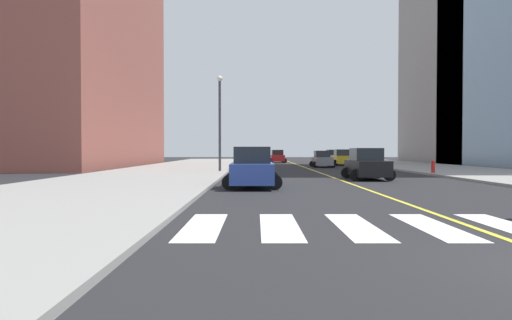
# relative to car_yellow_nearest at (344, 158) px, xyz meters

# --- Properties ---
(sidewalk_kerb_west) EXTENTS (10.00, 120.00, 0.15)m
(sidewalk_kerb_west) POSITION_rel_car_yellow_nearest_xyz_m (-17.30, -27.56, -0.80)
(sidewalk_kerb_west) COLOR gray
(sidewalk_kerb_west) RESTS_ON ground
(crosswalk_paint) EXTENTS (13.50, 4.00, 0.01)m
(crosswalk_paint) POSITION_rel_car_yellow_nearest_xyz_m (-5.10, -43.56, -0.87)
(crosswalk_paint) COLOR silver
(crosswalk_paint) RESTS_ON ground
(lane_divider_paint) EXTENTS (0.16, 80.00, 0.01)m
(lane_divider_paint) POSITION_rel_car_yellow_nearest_xyz_m (-5.10, -7.56, -0.87)
(lane_divider_paint) COLOR yellow
(lane_divider_paint) RESTS_ON ground
(parking_garage_concrete) EXTENTS (18.00, 24.00, 27.31)m
(parking_garage_concrete) POSITION_rel_car_yellow_nearest_xyz_m (22.41, 10.35, 12.78)
(parking_garage_concrete) COLOR gray
(parking_garage_concrete) RESTS_ON ground
(low_rise_brick_west) EXTENTS (16.00, 32.00, 24.64)m
(low_rise_brick_west) POSITION_rel_car_yellow_nearest_xyz_m (-31.62, -2.80, 11.44)
(low_rise_brick_west) COLOR #914C41
(low_rise_brick_west) RESTS_ON ground
(car_yellow_nearest) EXTENTS (2.64, 4.21, 1.88)m
(car_yellow_nearest) POSITION_rel_car_yellow_nearest_xyz_m (0.00, 0.00, 0.00)
(car_yellow_nearest) COLOR gold
(car_yellow_nearest) RESTS_ON ground
(car_white_second) EXTENTS (2.66, 4.19, 1.85)m
(car_white_second) POSITION_rel_car_yellow_nearest_xyz_m (0.15, 6.97, -0.01)
(car_white_second) COLOR silver
(car_white_second) RESTS_ON ground
(car_black_third) EXTENTS (2.69, 4.30, 1.92)m
(car_black_third) POSITION_rel_car_yellow_nearest_xyz_m (-3.36, -26.14, 0.02)
(car_black_third) COLOR black
(car_black_third) RESTS_ON ground
(car_red_fourth) EXTENTS (2.64, 4.14, 1.82)m
(car_red_fourth) POSITION_rel_car_yellow_nearest_xyz_m (-7.18, 10.72, -0.03)
(car_red_fourth) COLOR red
(car_red_fourth) RESTS_ON ground
(car_gray_fifth) EXTENTS (2.43, 3.89, 1.74)m
(car_gray_fifth) POSITION_rel_car_yellow_nearest_xyz_m (-3.22, -6.04, -0.07)
(car_gray_fifth) COLOR slate
(car_gray_fifth) RESTS_ON ground
(car_green_sixth) EXTENTS (2.97, 4.63, 2.03)m
(car_green_sixth) POSITION_rel_car_yellow_nearest_xyz_m (-10.60, -15.36, 0.07)
(car_green_sixth) COLOR #236B42
(car_green_sixth) RESTS_ON ground
(car_blue_seventh) EXTENTS (2.74, 4.38, 1.95)m
(car_blue_seventh) POSITION_rel_car_yellow_nearest_xyz_m (-10.34, -32.39, 0.04)
(car_blue_seventh) COLOR #2D479E
(car_blue_seventh) RESTS_ON ground
(fire_hydrant) EXTENTS (0.26, 0.26, 0.89)m
(fire_hydrant) POSITION_rel_car_yellow_nearest_xyz_m (2.67, -21.01, -0.30)
(fire_hydrant) COLOR red
(fire_hydrant) RESTS_ON sidewalk_kerb_east
(street_lamp) EXTENTS (0.44, 0.44, 7.49)m
(street_lamp) POSITION_rel_car_yellow_nearest_xyz_m (-13.01, -18.03, 3.69)
(street_lamp) COLOR #38383D
(street_lamp) RESTS_ON sidewalk_kerb_west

